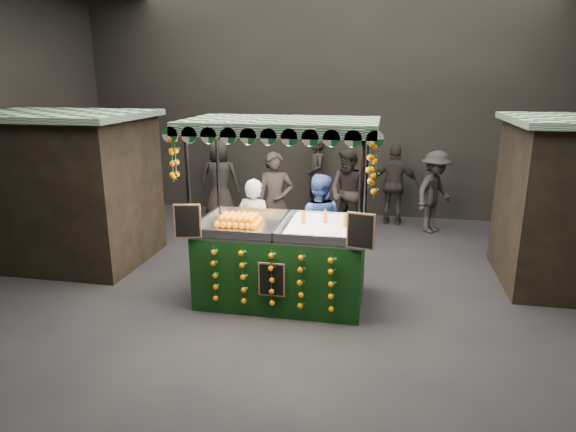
# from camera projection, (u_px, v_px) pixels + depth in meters

# --- Properties ---
(ground) EXTENTS (12.00, 12.00, 0.00)m
(ground) POSITION_uv_depth(u_px,v_px,m) (302.00, 302.00, 7.36)
(ground) COLOR black
(ground) RESTS_ON ground
(market_hall) EXTENTS (12.10, 10.10, 5.05)m
(market_hall) POSITION_uv_depth(u_px,v_px,m) (303.00, 60.00, 6.45)
(market_hall) COLOR black
(market_hall) RESTS_ON ground
(neighbour_stall_left) EXTENTS (3.00, 2.20, 2.60)m
(neighbour_stall_left) POSITION_uv_depth(u_px,v_px,m) (63.00, 187.00, 8.77)
(neighbour_stall_left) COLOR black
(neighbour_stall_left) RESTS_ON ground
(juice_stall) EXTENTS (2.71, 1.59, 2.62)m
(juice_stall) POSITION_uv_depth(u_px,v_px,m) (282.00, 248.00, 7.20)
(juice_stall) COLOR black
(juice_stall) RESTS_ON ground
(vendor_grey) EXTENTS (0.65, 0.48, 1.63)m
(vendor_grey) POSITION_uv_depth(u_px,v_px,m) (254.00, 228.00, 8.09)
(vendor_grey) COLOR gray
(vendor_grey) RESTS_ON ground
(vendor_blue) EXTENTS (0.82, 0.64, 1.68)m
(vendor_blue) POSITION_uv_depth(u_px,v_px,m) (318.00, 224.00, 8.25)
(vendor_blue) COLOR navy
(vendor_blue) RESTS_ON ground
(shopper_0) EXTENTS (0.77, 0.60, 1.85)m
(shopper_0) POSITION_uv_depth(u_px,v_px,m) (275.00, 202.00, 9.33)
(shopper_0) COLOR black
(shopper_0) RESTS_ON ground
(shopper_1) EXTENTS (1.08, 0.98, 1.80)m
(shopper_1) POSITION_uv_depth(u_px,v_px,m) (349.00, 193.00, 10.16)
(shopper_1) COLOR black
(shopper_1) RESTS_ON ground
(shopper_2) EXTENTS (1.08, 0.53, 1.77)m
(shopper_2) POSITION_uv_depth(u_px,v_px,m) (395.00, 185.00, 10.99)
(shopper_2) COLOR #292622
(shopper_2) RESTS_ON ground
(shopper_3) EXTENTS (1.16, 1.27, 1.72)m
(shopper_3) POSITION_uv_depth(u_px,v_px,m) (434.00, 192.00, 10.43)
(shopper_3) COLOR #2D2625
(shopper_3) RESTS_ON ground
(shopper_4) EXTENTS (0.95, 0.68, 1.81)m
(shopper_4) POSITION_uv_depth(u_px,v_px,m) (220.00, 180.00, 11.44)
(shopper_4) COLOR #282321
(shopper_4) RESTS_ON ground
(shopper_5) EXTENTS (1.35, 1.32, 1.54)m
(shopper_5) POSITION_uv_depth(u_px,v_px,m) (542.00, 226.00, 8.37)
(shopper_5) COLOR #2E2825
(shopper_5) RESTS_ON ground
(shopper_6) EXTENTS (0.68, 0.80, 1.88)m
(shopper_6) POSITION_uv_depth(u_px,v_px,m) (316.00, 177.00, 11.54)
(shopper_6) COLOR black
(shopper_6) RESTS_ON ground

